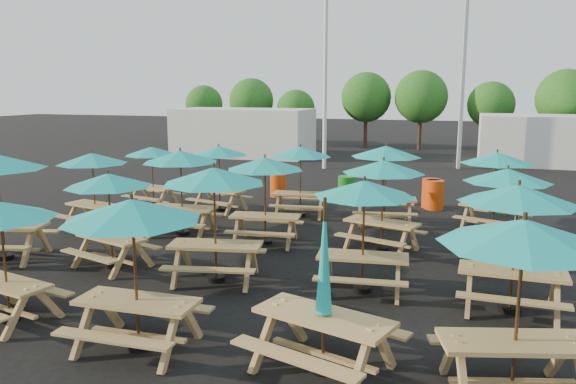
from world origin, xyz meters
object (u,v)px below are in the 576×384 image
(picnic_unit_2, at_px, (92,163))
(picnic_unit_7, at_px, (219,155))
(picnic_unit_17, at_px, (518,202))
(picnic_unit_19, at_px, (497,163))
(picnic_unit_12, at_px, (324,302))
(waste_bin_2, at_px, (431,193))
(picnic_unit_5, at_px, (108,186))
(picnic_unit_6, at_px, (180,162))
(picnic_unit_8, at_px, (133,219))
(picnic_unit_14, at_px, (383,172))
(waste_bin_0, at_px, (278,184))
(picnic_unit_4, at_px, (0,218))
(waste_bin_3, at_px, (434,195))
(picnic_unit_16, at_px, (523,244))
(picnic_unit_10, at_px, (265,169))
(waste_bin_1, at_px, (347,190))
(picnic_unit_15, at_px, (386,156))
(picnic_unit_9, at_px, (214,183))
(waste_bin_4, at_px, (504,198))
(picnic_unit_11, at_px, (301,156))
(picnic_unit_13, at_px, (364,195))
(picnic_unit_18, at_px, (507,181))
(picnic_unit_3, at_px, (152,155))

(picnic_unit_2, xyz_separation_m, picnic_unit_7, (2.38, 3.36, -0.05))
(picnic_unit_17, bearing_deg, picnic_unit_19, 92.83)
(picnic_unit_12, distance_m, waste_bin_2, 12.10)
(picnic_unit_5, height_order, picnic_unit_6, picnic_unit_6)
(picnic_unit_17, bearing_deg, picnic_unit_5, -178.19)
(picnic_unit_8, bearing_deg, waste_bin_2, 72.29)
(picnic_unit_2, relative_size, picnic_unit_17, 0.99)
(picnic_unit_6, distance_m, picnic_unit_14, 5.50)
(picnic_unit_12, height_order, waste_bin_0, picnic_unit_12)
(picnic_unit_4, distance_m, picnic_unit_14, 8.38)
(picnic_unit_12, bearing_deg, picnic_unit_2, 161.43)
(picnic_unit_8, distance_m, waste_bin_3, 12.68)
(picnic_unit_7, height_order, picnic_unit_19, picnic_unit_19)
(picnic_unit_4, bearing_deg, picnic_unit_16, 12.11)
(picnic_unit_10, bearing_deg, waste_bin_1, 73.44)
(picnic_unit_10, xyz_separation_m, picnic_unit_15, (2.66, 3.14, 0.06))
(picnic_unit_9, height_order, waste_bin_0, picnic_unit_9)
(picnic_unit_4, height_order, waste_bin_4, picnic_unit_4)
(picnic_unit_2, relative_size, picnic_unit_11, 1.06)
(picnic_unit_4, height_order, picnic_unit_10, picnic_unit_10)
(picnic_unit_10, xyz_separation_m, picnic_unit_14, (2.99, 0.23, 0.01))
(picnic_unit_10, relative_size, picnic_unit_14, 0.91)
(waste_bin_2, bearing_deg, picnic_unit_2, -146.25)
(picnic_unit_13, xyz_separation_m, picnic_unit_14, (-0.04, 2.97, 0.03))
(picnic_unit_11, distance_m, waste_bin_2, 4.88)
(picnic_unit_7, height_order, picnic_unit_11, picnic_unit_11)
(waste_bin_2, bearing_deg, picnic_unit_8, -106.82)
(picnic_unit_10, relative_size, picnic_unit_18, 1.01)
(picnic_unit_15, relative_size, picnic_unit_19, 0.94)
(picnic_unit_5, relative_size, picnic_unit_10, 1.04)
(picnic_unit_6, height_order, picnic_unit_13, picnic_unit_6)
(picnic_unit_15, bearing_deg, picnic_unit_18, -53.39)
(picnic_unit_18, distance_m, waste_bin_1, 7.56)
(picnic_unit_3, distance_m, picnic_unit_16, 14.33)
(picnic_unit_5, height_order, picnic_unit_11, picnic_unit_11)
(picnic_unit_3, xyz_separation_m, waste_bin_2, (9.11, 2.69, -1.30))
(picnic_unit_11, bearing_deg, picnic_unit_4, -112.42)
(picnic_unit_2, bearing_deg, picnic_unit_7, 68.30)
(picnic_unit_16, height_order, picnic_unit_18, picnic_unit_16)
(waste_bin_0, bearing_deg, picnic_unit_5, -95.68)
(picnic_unit_11, relative_size, waste_bin_1, 2.27)
(picnic_unit_8, bearing_deg, picnic_unit_7, 106.12)
(picnic_unit_5, relative_size, picnic_unit_16, 0.91)
(picnic_unit_4, xyz_separation_m, waste_bin_0, (0.87, 12.29, -1.36))
(waste_bin_3, bearing_deg, picnic_unit_13, -96.37)
(picnic_unit_10, distance_m, waste_bin_4, 8.61)
(picnic_unit_15, distance_m, waste_bin_4, 4.68)
(picnic_unit_8, relative_size, picnic_unit_19, 0.95)
(picnic_unit_6, xyz_separation_m, picnic_unit_8, (2.65, -6.45, 0.03))
(picnic_unit_5, xyz_separation_m, picnic_unit_15, (5.31, 6.03, 0.16))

